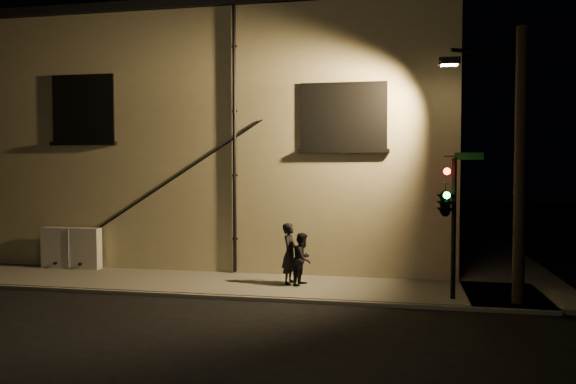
% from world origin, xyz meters
% --- Properties ---
extents(ground, '(90.00, 90.00, 0.00)m').
position_xyz_m(ground, '(0.00, 0.00, 0.00)').
color(ground, black).
extents(sidewalk, '(21.00, 16.00, 0.12)m').
position_xyz_m(sidewalk, '(1.22, 4.39, 0.06)').
color(sidewalk, '#595750').
rests_on(sidewalk, ground).
extents(building, '(16.20, 12.23, 8.80)m').
position_xyz_m(building, '(-3.00, 8.99, 4.40)').
color(building, tan).
rests_on(building, ground).
extents(utility_cabinet, '(2.03, 0.34, 1.34)m').
position_xyz_m(utility_cabinet, '(-7.35, 2.70, 0.79)').
color(utility_cabinet, '#B7B5AE').
rests_on(utility_cabinet, sidewalk).
extents(pedestrian_a, '(0.48, 0.67, 1.74)m').
position_xyz_m(pedestrian_a, '(0.20, 1.67, 0.99)').
color(pedestrian_a, black).
rests_on(pedestrian_a, sidewalk).
extents(pedestrian_b, '(0.72, 0.84, 1.48)m').
position_xyz_m(pedestrian_b, '(0.60, 1.55, 0.86)').
color(pedestrian_b, black).
rests_on(pedestrian_b, sidewalk).
extents(traffic_signal, '(1.17, 2.15, 3.70)m').
position_xyz_m(traffic_signal, '(4.41, 0.54, 2.62)').
color(traffic_signal, black).
rests_on(traffic_signal, sidewalk).
extents(streetlamp_pole, '(2.02, 1.38, 6.83)m').
position_xyz_m(streetlamp_pole, '(6.03, 0.54, 3.65)').
color(streetlamp_pole, black).
rests_on(streetlamp_pole, ground).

